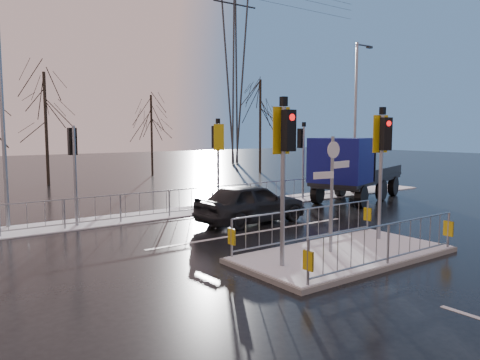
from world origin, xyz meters
TOP-DOWN VIEW (x-y plane):
  - ground at (0.00, 0.00)m, footprint 120.00×120.00m
  - snow_verge at (0.00, 8.60)m, footprint 30.00×2.00m
  - lane_markings at (0.00, -0.33)m, footprint 8.00×11.38m
  - traffic_island at (-0.01, 0.01)m, footprint 6.00×3.04m
  - far_kerb_fixtures at (0.29, 8.09)m, footprint 18.00×0.65m
  - car_far_lane at (0.85, 5.15)m, footprint 4.38×1.89m
  - flatbed_truck at (7.36, 6.23)m, footprint 6.97×4.42m
  - tree_far_a at (-2.00, 22.00)m, footprint 3.75×3.75m
  - tree_far_b at (6.00, 24.00)m, footprint 3.25×3.25m
  - tree_far_c at (14.00, 21.00)m, footprint 4.00×4.00m
  - street_lamp_right at (10.57, 8.50)m, footprint 1.25×0.18m
  - street_lamp_left at (-6.43, 9.50)m, footprint 1.25×0.18m
  - pylon_wires at (16.88, 30.00)m, footprint 70.00×2.38m

SIDE VIEW (x-z plane):
  - ground at x=0.00m, z-range 0.00..0.00m
  - lane_markings at x=0.00m, z-range 0.00..0.01m
  - snow_verge at x=0.00m, z-range 0.00..0.04m
  - traffic_island at x=-0.01m, z-range -1.68..2.47m
  - car_far_lane at x=0.85m, z-range 0.00..1.47m
  - far_kerb_fixtures at x=0.29m, z-range -0.90..2.93m
  - flatbed_truck at x=7.36m, z-range 0.10..3.13m
  - tree_far_b at x=6.00m, z-range 1.11..7.25m
  - street_lamp_right at x=10.57m, z-range 0.39..8.39m
  - street_lamp_left at x=-6.43m, z-range 0.39..8.59m
  - tree_far_a at x=-2.00m, z-range 1.28..8.36m
  - tree_far_c at x=14.00m, z-range 1.37..8.92m
  - pylon_wires at x=16.88m, z-range 1.05..21.02m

